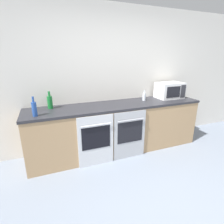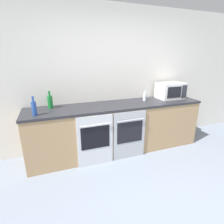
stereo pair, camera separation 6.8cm
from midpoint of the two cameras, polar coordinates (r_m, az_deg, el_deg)
The scene contains 9 objects.
ground_plane at distance 2.40m, azimuth 17.81°, elevation -28.99°, with size 16.00×16.00×0.00m, color gray.
wall_back at distance 3.38m, azimuth -1.09°, elevation 10.59°, with size 10.00×0.06×2.60m.
counter_back at distance 3.27m, azimuth 1.18°, elevation -5.05°, with size 3.17×0.68×0.90m.
oven_left at distance 2.83m, azimuth -5.95°, elevation -9.33°, with size 0.58×0.06×0.85m.
oven_right at distance 3.03m, azimuth 5.15°, elevation -7.45°, with size 0.58×0.06×0.85m.
microwave at distance 3.75m, azimuth 17.76°, elevation 6.76°, with size 0.52×0.36×0.31m.
bottle_green at distance 3.02m, azimuth -20.24°, elevation 3.13°, with size 0.08×0.08×0.28m.
bottle_clear at distance 3.42m, azimuth 9.88°, elevation 4.97°, with size 0.06×0.06×0.20m.
bottle_blue at distance 2.71m, azimuth -24.70°, elevation 1.00°, with size 0.07×0.07×0.29m.
Camera 1 is at (-1.20, -1.20, 1.72)m, focal length 28.00 mm.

